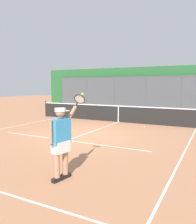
% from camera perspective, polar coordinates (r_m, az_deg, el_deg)
% --- Properties ---
extents(ground_plane, '(60.00, 60.00, 0.00)m').
position_cam_1_polar(ground_plane, '(9.96, -3.66, -5.66)').
color(ground_plane, '#B27551').
extents(court_line_markings, '(8.47, 9.30, 0.01)m').
position_cam_1_polar(court_line_markings, '(8.72, -8.91, -7.48)').
color(court_line_markings, white).
rests_on(court_line_markings, ground).
extents(fence_backdrop, '(19.14, 1.37, 3.59)m').
position_cam_1_polar(fence_backdrop, '(19.13, 12.31, 5.46)').
color(fence_backdrop, '#474C51').
rests_on(fence_backdrop, ground).
extents(tennis_net, '(10.89, 0.09, 1.07)m').
position_cam_1_polar(tennis_net, '(13.34, 5.10, -0.38)').
color(tennis_net, '#2D2D2D').
rests_on(tennis_net, ground).
extents(tennis_player, '(0.34, 1.40, 1.93)m').
position_cam_1_polar(tennis_player, '(5.19, -9.14, -6.41)').
color(tennis_player, black).
rests_on(tennis_player, ground).
extents(tennis_ball_by_sideline, '(0.07, 0.07, 0.07)m').
position_cam_1_polar(tennis_ball_by_sideline, '(11.84, 11.53, -3.64)').
color(tennis_ball_by_sideline, '#D6E042').
rests_on(tennis_ball_by_sideline, ground).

